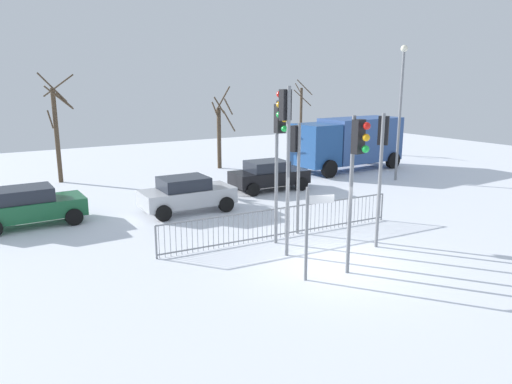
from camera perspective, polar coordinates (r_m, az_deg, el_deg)
ground_plane at (r=14.63m, az=9.63°, el=-8.32°), size 60.00×60.00×0.00m
traffic_light_rear_left at (r=14.28m, az=3.53°, el=6.92°), size 0.34×0.57×5.16m
traffic_light_foreground_left at (r=16.61m, az=4.71°, el=4.66°), size 0.37×0.55×3.92m
traffic_light_rear_right at (r=13.01m, az=11.90°, el=3.72°), size 0.35×0.57×4.42m
traffic_light_mid_right at (r=15.24m, az=2.79°, el=6.09°), size 0.32×0.57×4.70m
traffic_light_mid_left at (r=15.64m, az=14.81°, el=4.88°), size 0.48×0.45×4.33m
direction_sign_post at (r=12.84m, az=6.36°, el=-4.33°), size 0.75×0.31×2.60m
pedestrian_guard_railing at (r=16.55m, az=3.21°, el=-3.56°), size 8.99×0.67×1.07m
car_black_mid at (r=23.64m, az=1.52°, el=2.07°), size 3.91×2.15×1.47m
car_green_trailing at (r=19.72m, az=-25.43°, el=-1.47°), size 3.82×1.95×1.47m
car_silver_near at (r=19.89m, az=-8.28°, el=-0.19°), size 3.85×2.01×1.47m
delivery_truck at (r=29.49m, az=11.04°, el=5.96°), size 7.13×2.92×3.10m
street_lamp at (r=26.75m, az=16.88°, el=10.46°), size 0.36×0.36×7.09m
bare_tree_left at (r=29.49m, az=-4.31°, el=7.08°), size 1.46×1.80×4.98m
bare_tree_centre at (r=27.23m, az=-22.65°, el=6.92°), size 1.93×2.12×5.71m
bare_tree_right at (r=37.45m, az=5.39°, el=8.95°), size 1.41×1.19×5.39m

